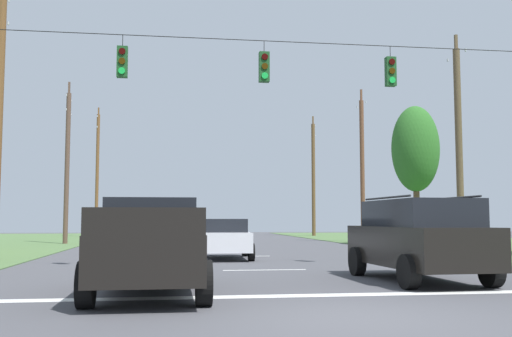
# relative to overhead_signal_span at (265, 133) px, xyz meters

# --- Properties ---
(ground_plane) EXTENTS (120.00, 120.00, 0.00)m
(ground_plane) POSITION_rel_overhead_signal_span_xyz_m (-0.09, -9.09, -4.18)
(ground_plane) COLOR #47474C
(stop_bar_stripe) EXTENTS (14.83, 0.45, 0.01)m
(stop_bar_stripe) POSITION_rel_overhead_signal_span_xyz_m (-0.09, -6.42, -4.18)
(stop_bar_stripe) COLOR white
(stop_bar_stripe) RESTS_ON ground
(lane_dash_0) EXTENTS (2.50, 0.15, 0.01)m
(lane_dash_0) POSITION_rel_overhead_signal_span_xyz_m (-0.09, -0.42, -4.18)
(lane_dash_0) COLOR white
(lane_dash_0) RESTS_ON ground
(lane_dash_1) EXTENTS (2.50, 0.15, 0.01)m
(lane_dash_1) POSITION_rel_overhead_signal_span_xyz_m (-0.09, 6.22, -4.18)
(lane_dash_1) COLOR white
(lane_dash_1) RESTS_ON ground
(lane_dash_2) EXTENTS (2.50, 0.15, 0.01)m
(lane_dash_2) POSITION_rel_overhead_signal_span_xyz_m (-0.09, 15.35, -4.18)
(lane_dash_2) COLOR white
(lane_dash_2) RESTS_ON ground
(lane_dash_3) EXTENTS (2.50, 0.15, 0.01)m
(lane_dash_3) POSITION_rel_overhead_signal_span_xyz_m (-0.09, 18.78, -4.18)
(lane_dash_3) COLOR white
(lane_dash_3) RESTS_ON ground
(lane_dash_4) EXTENTS (2.50, 0.15, 0.01)m
(lane_dash_4) POSITION_rel_overhead_signal_span_xyz_m (-0.09, 28.67, -4.18)
(lane_dash_4) COLOR white
(lane_dash_4) RESTS_ON ground
(overhead_signal_span) EXTENTS (17.81, 0.31, 7.61)m
(overhead_signal_span) POSITION_rel_overhead_signal_span_xyz_m (0.00, 0.00, 0.00)
(overhead_signal_span) COLOR brown
(overhead_signal_span) RESTS_ON ground
(pickup_truck) EXTENTS (2.28, 5.40, 1.95)m
(pickup_truck) POSITION_rel_overhead_signal_span_xyz_m (-3.30, -5.66, -3.22)
(pickup_truck) COLOR black
(pickup_truck) RESTS_ON ground
(suv_black) EXTENTS (2.34, 4.86, 2.05)m
(suv_black) POSITION_rel_overhead_signal_span_xyz_m (3.14, -4.12, -3.12)
(suv_black) COLOR black
(suv_black) RESTS_ON ground
(distant_car_crossing_white) EXTENTS (2.15, 4.37, 1.52)m
(distant_car_crossing_white) POSITION_rel_overhead_signal_span_xyz_m (-0.83, 4.83, -3.39)
(distant_car_crossing_white) COLOR silver
(distant_car_crossing_white) RESTS_ON ground
(utility_pole_mid_right) EXTENTS (0.30, 1.74, 9.64)m
(utility_pole_mid_right) POSITION_rel_overhead_signal_span_xyz_m (9.51, 6.12, 0.47)
(utility_pole_mid_right) COLOR brown
(utility_pole_mid_right) RESTS_ON ground
(utility_pole_far_right) EXTENTS (0.29, 1.92, 10.18)m
(utility_pole_far_right) POSITION_rel_overhead_signal_span_xyz_m (9.66, 19.84, 0.71)
(utility_pole_far_right) COLOR brown
(utility_pole_far_right) RESTS_ON ground
(utility_pole_near_left) EXTENTS (0.32, 1.86, 10.86)m
(utility_pole_near_left) POSITION_rel_overhead_signal_span_xyz_m (9.83, 34.27, 1.14)
(utility_pole_near_left) COLOR brown
(utility_pole_near_left) RESTS_ON ground
(utility_pole_distant_right) EXTENTS (0.29, 1.87, 9.99)m
(utility_pole_distant_right) POSITION_rel_overhead_signal_span_xyz_m (-9.23, 19.51, 0.77)
(utility_pole_distant_right) COLOR brown
(utility_pole_distant_right) RESTS_ON ground
(utility_pole_distant_left) EXTENTS (0.27, 1.68, 11.03)m
(utility_pole_distant_left) POSITION_rel_overhead_signal_span_xyz_m (-9.12, 33.62, 1.34)
(utility_pole_distant_left) COLOR brown
(utility_pole_distant_left) RESTS_ON ground
(tree_roadside_right) EXTENTS (2.72, 2.72, 8.04)m
(tree_roadside_right) POSITION_rel_overhead_signal_span_xyz_m (11.03, 14.33, 1.33)
(tree_roadside_right) COLOR brown
(tree_roadside_right) RESTS_ON ground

